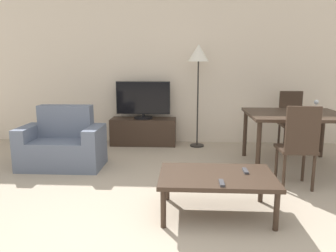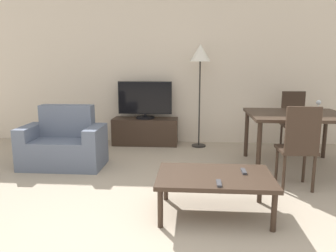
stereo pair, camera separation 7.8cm
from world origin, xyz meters
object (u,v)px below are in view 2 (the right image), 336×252
(dining_chair_near, at_px, (299,144))
(dining_chair_far, at_px, (294,119))
(tv, at_px, (145,100))
(wine_glass_left, at_px, (319,103))
(floor_lamp, at_px, (200,58))
(remote_primary, at_px, (219,183))
(remote_secondary, at_px, (244,171))
(dining_table, at_px, (297,119))
(armchair, at_px, (64,145))
(tv_stand, at_px, (145,131))
(coffee_table, at_px, (215,179))

(dining_chair_near, height_order, dining_chair_far, same)
(tv, bearing_deg, dining_chair_far, -5.98)
(dining_chair_far, bearing_deg, wine_glass_left, -70.14)
(floor_lamp, bearing_deg, tv, 175.28)
(remote_primary, xyz_separation_m, remote_secondary, (0.26, 0.34, 0.00))
(dining_table, height_order, remote_primary, dining_table)
(armchair, bearing_deg, wine_glass_left, 8.74)
(tv_stand, relative_size, dining_chair_near, 1.17)
(floor_lamp, bearing_deg, dining_chair_far, -6.76)
(remote_secondary, relative_size, wine_glass_left, 1.03)
(tv, relative_size, wine_glass_left, 6.40)
(armchair, distance_m, wine_glass_left, 3.69)
(coffee_table, distance_m, dining_table, 1.98)
(armchair, bearing_deg, tv, 53.80)
(floor_lamp, height_order, wine_glass_left, floor_lamp)
(armchair, relative_size, tv, 1.19)
(coffee_table, relative_size, wine_glass_left, 7.44)
(wine_glass_left, bearing_deg, remote_secondary, -126.19)
(tv_stand, xyz_separation_m, dining_chair_near, (2.02, -1.97, 0.30))
(tv_stand, bearing_deg, remote_secondary, -62.63)
(wine_glass_left, bearing_deg, tv_stand, 164.04)
(dining_chair_far, xyz_separation_m, remote_secondary, (-1.14, -2.30, -0.13))
(dining_chair_far, distance_m, wine_glass_left, 0.62)
(dining_table, bearing_deg, floor_lamp, 141.51)
(tv_stand, distance_m, wine_glass_left, 2.82)
(dining_chair_near, height_order, wine_glass_left, dining_chair_near)
(armchair, relative_size, dining_chair_near, 1.14)
(dining_chair_near, bearing_deg, tv_stand, 135.73)
(tv, distance_m, remote_secondary, 2.91)
(dining_table, bearing_deg, remote_secondary, -122.32)
(remote_primary, bearing_deg, tv_stand, 110.12)
(coffee_table, height_order, floor_lamp, floor_lamp)
(tv_stand, relative_size, wine_glass_left, 7.77)
(dining_chair_near, xyz_separation_m, floor_lamp, (-1.08, 1.89, 0.97))
(armchair, distance_m, dining_chair_far, 3.59)
(tv_stand, bearing_deg, dining_chair_near, -44.27)
(dining_table, bearing_deg, armchair, -176.48)
(dining_table, relative_size, wine_glass_left, 8.81)
(coffee_table, relative_size, remote_secondary, 7.24)
(coffee_table, xyz_separation_m, remote_secondary, (0.28, 0.10, 0.05))
(remote_primary, bearing_deg, dining_table, 56.60)
(armchair, distance_m, coffee_table, 2.41)
(tv_stand, relative_size, coffee_table, 1.04)
(armchair, relative_size, dining_table, 0.86)
(dining_chair_near, distance_m, wine_glass_left, 1.40)
(coffee_table, height_order, dining_table, dining_table)
(remote_secondary, height_order, wine_glass_left, wine_glass_left)
(coffee_table, xyz_separation_m, floor_lamp, (-0.10, 2.58, 1.16))
(floor_lamp, xyz_separation_m, wine_glass_left, (1.70, -0.68, -0.65))
(tv, distance_m, coffee_table, 2.89)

